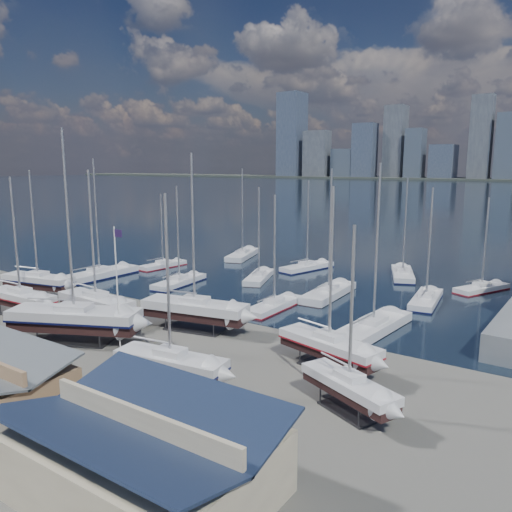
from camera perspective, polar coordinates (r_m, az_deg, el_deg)
The scene contains 26 objects.
ground at distance 49.27m, azimuth -12.07°, elevation -9.55°, with size 1400.00×1400.00×0.00m, color #605E59.
shed_blue at distance 27.68m, azimuth -12.91°, elevation -20.69°, with size 13.65×9.45×4.71m.
sailboat_cradle_0 at distance 69.41m, azimuth -23.65°, elevation -2.60°, with size 10.25×4.71×15.99m.
sailboat_cradle_1 at distance 61.43m, azimuth -25.31°, elevation -4.36°, with size 9.56×3.00×15.35m.
sailboat_cradle_2 at distance 56.39m, azimuth -17.81°, elevation -5.05°, with size 10.02×3.28×16.14m.
sailboat_cradle_3 at distance 50.52m, azimuth -20.02°, elevation -6.74°, with size 12.78×8.41×19.84m.
sailboat_cradle_4 at distance 51.25m, azimuth -7.01°, elevation -6.06°, with size 11.35×5.19×17.75m.
sailboat_cradle_5 at distance 38.74m, azimuth -9.74°, elevation -11.91°, with size 9.24×3.75×14.62m.
sailboat_cradle_6 at distance 41.85m, azimuth 8.35°, elevation -10.12°, with size 9.57×4.81×14.98m.
sailboat_cradle_7 at distance 35.25m, azimuth 10.57°, elevation -14.41°, with size 7.92×5.13×12.84m.
sailboat_moored_0 at distance 77.74m, azimuth -17.42°, elevation -2.21°, with size 3.56×12.30×18.34m.
sailboat_moored_1 at distance 83.15m, azimuth -10.58°, elevation -1.11°, with size 3.27×8.65×12.63m.
sailboat_moored_2 at distance 90.38m, azimuth -1.54°, elevation -0.01°, with size 6.27×11.52×16.76m.
sailboat_moored_3 at distance 70.74m, azimuth -8.76°, elevation -3.07°, with size 3.66×9.89×14.45m.
sailboat_moored_4 at distance 72.80m, azimuth 0.34°, elevation -2.55°, with size 5.69×9.68×14.12m.
sailboat_moored_5 at distance 80.31m, azimuth 5.86°, elevation -1.39°, with size 5.33×10.37×14.92m.
sailboat_moored_6 at distance 58.37m, azimuth 2.10°, elevation -5.84°, with size 2.71×9.35×13.95m.
sailboat_moored_7 at distance 64.41m, azimuth 8.29°, elevation -4.37°, with size 3.54×11.33×16.95m.
sailboat_moored_8 at distance 77.83m, azimuth 16.40°, elevation -2.14°, with size 6.40×10.68×15.44m.
sailboat_moored_9 at distance 52.03m, azimuth 13.25°, elevation -8.13°, with size 4.40×11.91×17.59m.
sailboat_moored_10 at distance 64.23m, azimuth 18.85°, elevation -4.89°, with size 3.86×10.07×14.68m.
sailboat_moored_11 at distance 72.88m, azimuth 24.37°, elevation -3.49°, with size 6.03×8.94×13.09m.
car_b at distance 49.95m, azimuth -26.57°, elevation -9.17°, with size 1.73×4.96×1.63m, color gray.
car_c at distance 44.47m, azimuth -25.69°, elevation -11.48°, with size 2.70×5.86×1.63m, color gray.
car_d at distance 36.84m, azimuth -9.92°, elevation -15.14°, with size 2.29×5.64×1.64m, color gray.
flagpole at distance 46.32m, azimuth -15.56°, elevation -2.67°, with size 1.00×0.12×11.26m.
Camera 1 is at (33.65, -41.94, 16.57)m, focal length 35.00 mm.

